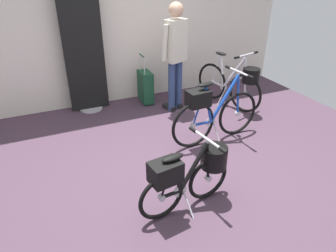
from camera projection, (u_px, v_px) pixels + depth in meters
ground_plane at (179, 172)px, 3.58m from camera, size 6.16×6.16×0.00m
back_wall at (113, 3)px, 4.76m from camera, size 6.16×0.10×3.16m
floor_banner_stand at (85, 57)px, 4.69m from camera, size 0.60×0.36×1.91m
folding_bike_foreground at (190, 173)px, 2.91m from camera, size 1.01×0.53×0.72m
display_bike_left at (234, 82)px, 4.98m from camera, size 0.54×1.30×0.93m
display_bike_right at (212, 112)px, 3.99m from camera, size 1.34×0.53×0.94m
visitor_near_wall at (175, 52)px, 4.67m from camera, size 0.50×0.36×1.65m
rolling_suitcase at (146, 87)px, 5.22m from camera, size 0.19×0.36×0.83m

